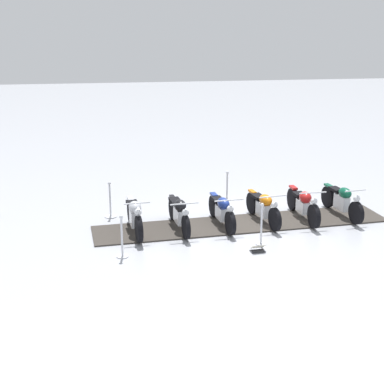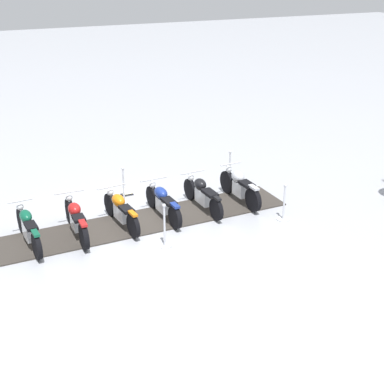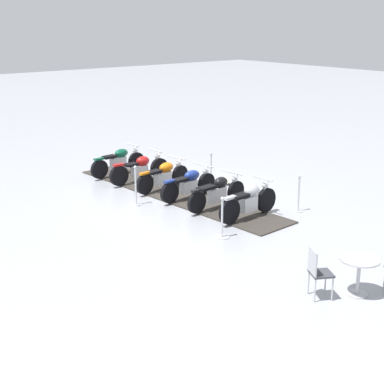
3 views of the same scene
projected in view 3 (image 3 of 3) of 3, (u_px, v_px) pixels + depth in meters
name	position (u px, v px, depth m)	size (l,w,h in m)	color
ground_plane	(176.00, 194.00, 17.34)	(80.00, 80.00, 0.00)	#A8AAB2
display_platform	(176.00, 194.00, 17.34)	(8.07, 1.45, 0.04)	#38332D
motorcycle_chrome	(249.00, 201.00, 15.13)	(2.09, 0.65, 0.98)	black
motorcycle_black	(218.00, 191.00, 15.97)	(2.14, 0.73, 0.90)	black
motorcycle_navy	(189.00, 183.00, 16.81)	(2.07, 0.78, 0.90)	black
motorcycle_copper	(164.00, 175.00, 17.65)	(2.08, 0.79, 0.91)	black
motorcycle_maroon	(140.00, 168.00, 18.48)	(2.20, 0.75, 0.94)	black
motorcycle_forest	(119.00, 161.00, 19.31)	(2.16, 0.62, 0.92)	black
stanchion_left_mid	(136.00, 192.00, 16.29)	(0.31, 0.31, 1.14)	silver
stanchion_right_mid	(211.00, 173.00, 18.17)	(0.28, 0.28, 1.07)	silver
stanchion_left_front	(222.00, 226.00, 13.88)	(0.35, 0.35, 1.03)	silver
stanchion_right_front	(298.00, 199.00, 15.73)	(0.29, 0.29, 1.03)	silver
info_placard	(226.00, 183.00, 18.38)	(0.23, 0.36, 0.19)	#333338
cafe_table	(359.00, 268.00, 10.96)	(0.76, 0.76, 0.74)	#B7B7BC
cafe_chair_across_table	(318.00, 270.00, 10.82)	(0.54, 0.54, 0.98)	#B7B7BC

